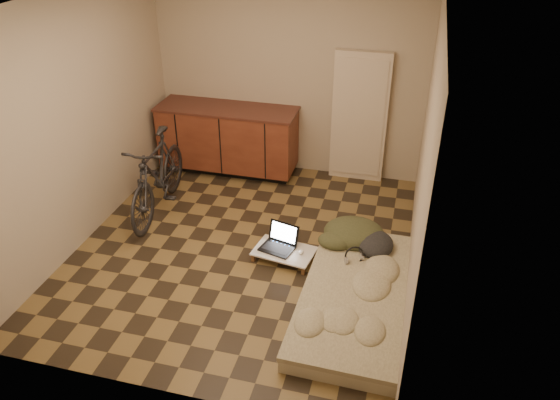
% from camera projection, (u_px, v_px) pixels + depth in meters
% --- Properties ---
extents(room_shell, '(3.50, 4.00, 2.60)m').
position_uv_depth(room_shell, '(239.00, 138.00, 5.29)').
color(room_shell, brown).
rests_on(room_shell, ground).
extents(cabinets, '(1.84, 0.62, 0.91)m').
position_uv_depth(cabinets, '(228.00, 139.00, 7.29)').
color(cabinets, black).
rests_on(cabinets, ground).
extents(appliance_panel, '(0.70, 0.10, 1.70)m').
position_uv_depth(appliance_panel, '(359.00, 118.00, 6.93)').
color(appliance_panel, beige).
rests_on(appliance_panel, ground).
extents(bicycle, '(0.61, 1.68, 1.07)m').
position_uv_depth(bicycle, '(157.00, 171.00, 6.34)').
color(bicycle, black).
rests_on(bicycle, ground).
extents(futon, '(1.01, 2.05, 0.17)m').
position_uv_depth(futon, '(356.00, 296.00, 5.12)').
color(futon, '#BCB496').
rests_on(futon, ground).
extents(clothing_pile, '(0.70, 0.58, 0.27)m').
position_uv_depth(clothing_pile, '(359.00, 229.00, 5.70)').
color(clothing_pile, '#32361F').
rests_on(clothing_pile, futon).
extents(headphones, '(0.28, 0.27, 0.14)m').
position_uv_depth(headphones, '(354.00, 255.00, 5.42)').
color(headphones, black).
rests_on(headphones, futon).
extents(lap_desk, '(0.68, 0.49, 0.10)m').
position_uv_depth(lap_desk, '(284.00, 251.00, 5.73)').
color(lap_desk, brown).
rests_on(lap_desk, ground).
extents(laptop, '(0.41, 0.38, 0.23)m').
position_uv_depth(laptop, '(279.00, 243.00, 5.76)').
color(laptop, black).
rests_on(laptop, lap_desk).
extents(mouse, '(0.05, 0.09, 0.03)m').
position_uv_depth(mouse, '(301.00, 252.00, 5.68)').
color(mouse, white).
rests_on(mouse, lap_desk).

